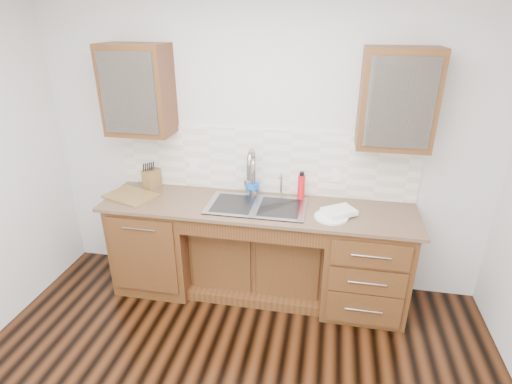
% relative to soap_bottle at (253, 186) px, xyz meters
% --- Properties ---
extents(wall_back, '(4.00, 0.10, 2.70)m').
position_rel_soap_bottle_xyz_m(wall_back, '(0.07, 0.15, 0.35)').
color(wall_back, silver).
rests_on(wall_back, ground).
extents(base_cabinet_left, '(0.70, 0.62, 0.88)m').
position_rel_soap_bottle_xyz_m(base_cabinet_left, '(-0.88, -0.21, -0.56)').
color(base_cabinet_left, '#593014').
rests_on(base_cabinet_left, ground).
extents(base_cabinet_center, '(1.20, 0.44, 0.70)m').
position_rel_soap_bottle_xyz_m(base_cabinet_center, '(0.07, -0.12, -0.65)').
color(base_cabinet_center, '#593014').
rests_on(base_cabinet_center, ground).
extents(base_cabinet_right, '(0.70, 0.62, 0.88)m').
position_rel_soap_bottle_xyz_m(base_cabinet_right, '(1.02, -0.21, -0.56)').
color(base_cabinet_right, '#593014').
rests_on(base_cabinet_right, ground).
extents(countertop, '(2.70, 0.65, 0.03)m').
position_rel_soap_bottle_xyz_m(countertop, '(0.07, -0.23, -0.10)').
color(countertop, '#84705B').
rests_on(countertop, base_cabinet_left).
extents(backsplash, '(2.70, 0.02, 0.59)m').
position_rel_soap_bottle_xyz_m(backsplash, '(0.07, 0.09, 0.21)').
color(backsplash, beige).
rests_on(backsplash, wall_back).
extents(sink, '(0.84, 0.46, 0.19)m').
position_rel_soap_bottle_xyz_m(sink, '(0.07, -0.24, -0.17)').
color(sink, '#9E9EA5').
rests_on(sink, countertop).
extents(faucet, '(0.04, 0.04, 0.40)m').
position_rel_soap_bottle_xyz_m(faucet, '(0.00, -0.01, 0.11)').
color(faucet, '#999993').
rests_on(faucet, countertop).
extents(filter_tap, '(0.02, 0.02, 0.24)m').
position_rel_soap_bottle_xyz_m(filter_tap, '(0.25, -0.00, 0.03)').
color(filter_tap, '#999993').
rests_on(filter_tap, countertop).
extents(upper_cabinet_left, '(0.55, 0.34, 0.75)m').
position_rel_soap_bottle_xyz_m(upper_cabinet_left, '(-0.98, -0.07, 0.83)').
color(upper_cabinet_left, '#593014').
rests_on(upper_cabinet_left, wall_back).
extents(upper_cabinet_right, '(0.55, 0.34, 0.75)m').
position_rel_soap_bottle_xyz_m(upper_cabinet_right, '(1.12, -0.07, 0.83)').
color(upper_cabinet_right, '#593014').
rests_on(upper_cabinet_right, wall_back).
extents(outlet_left, '(0.08, 0.01, 0.12)m').
position_rel_soap_bottle_xyz_m(outlet_left, '(-0.58, 0.07, 0.12)').
color(outlet_left, white).
rests_on(outlet_left, backsplash).
extents(outlet_right, '(0.08, 0.01, 0.12)m').
position_rel_soap_bottle_xyz_m(outlet_right, '(0.72, 0.07, 0.12)').
color(outlet_right, white).
rests_on(outlet_right, backsplash).
extents(soap_bottle, '(0.10, 0.10, 0.17)m').
position_rel_soap_bottle_xyz_m(soap_bottle, '(0.00, 0.00, 0.00)').
color(soap_bottle, blue).
rests_on(soap_bottle, countertop).
extents(water_bottle, '(0.07, 0.07, 0.23)m').
position_rel_soap_bottle_xyz_m(water_bottle, '(0.43, -0.02, 0.03)').
color(water_bottle, red).
rests_on(water_bottle, countertop).
extents(plate, '(0.34, 0.34, 0.01)m').
position_rel_soap_bottle_xyz_m(plate, '(0.70, -0.33, -0.08)').
color(plate, silver).
rests_on(plate, countertop).
extents(dish_towel, '(0.31, 0.29, 0.04)m').
position_rel_soap_bottle_xyz_m(dish_towel, '(0.76, -0.28, -0.05)').
color(dish_towel, white).
rests_on(dish_towel, plate).
extents(knife_block, '(0.14, 0.18, 0.17)m').
position_rel_soap_bottle_xyz_m(knife_block, '(-0.98, -0.01, 0.00)').
color(knife_block, '#8B6446').
rests_on(knife_block, countertop).
extents(cutting_board, '(0.51, 0.44, 0.02)m').
position_rel_soap_bottle_xyz_m(cutting_board, '(-1.07, -0.26, -0.08)').
color(cutting_board, olive).
rests_on(cutting_board, countertop).
extents(cup_left_a, '(0.17, 0.17, 0.11)m').
position_rel_soap_bottle_xyz_m(cup_left_a, '(-1.09, -0.07, 0.78)').
color(cup_left_a, silver).
rests_on(cup_left_a, upper_cabinet_left).
extents(cup_left_b, '(0.12, 0.12, 0.10)m').
position_rel_soap_bottle_xyz_m(cup_left_b, '(-0.84, -0.07, 0.78)').
color(cup_left_b, white).
rests_on(cup_left_b, upper_cabinet_left).
extents(cup_right_a, '(0.17, 0.17, 0.10)m').
position_rel_soap_bottle_xyz_m(cup_right_a, '(0.97, -0.07, 0.78)').
color(cup_right_a, silver).
rests_on(cup_right_a, upper_cabinet_right).
extents(cup_right_b, '(0.13, 0.13, 0.09)m').
position_rel_soap_bottle_xyz_m(cup_right_b, '(1.25, -0.07, 0.78)').
color(cup_right_b, white).
rests_on(cup_right_b, upper_cabinet_right).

